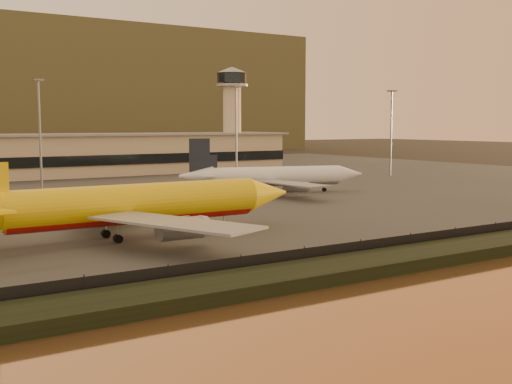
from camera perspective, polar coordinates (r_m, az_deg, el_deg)
ground at (r=83.43m, az=2.24°, el=-4.76°), size 900.00×900.00×0.00m
embankment at (r=70.31m, az=10.24°, el=-6.31°), size 320.00×7.00×1.40m
tarmac at (r=169.55m, az=-16.46°, el=0.54°), size 320.00×220.00×0.20m
perimeter_fence at (r=73.10m, az=8.11°, el=-5.32°), size 300.00×0.05×2.20m
control_tower at (r=230.18m, az=-2.14°, el=7.54°), size 11.20×11.20×35.50m
apron_light_masts at (r=155.08m, az=-9.18°, el=6.00°), size 152.20×12.20×25.40m
dhl_cargo_jet at (r=88.14m, az=-11.08°, el=-1.14°), size 51.21×50.40×15.36m
white_narrowbody_jet at (r=144.14m, az=1.61°, el=1.37°), size 42.21×40.20×12.37m
gse_vehicle_yellow at (r=114.87m, az=-2.72°, el=-1.20°), size 4.50×2.44×1.93m
gse_vehicle_white at (r=102.41m, az=-12.99°, el=-2.22°), size 4.78×3.57×1.96m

